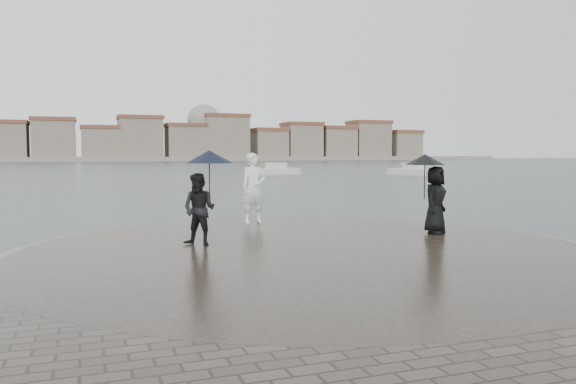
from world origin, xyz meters
name	(u,v)px	position (x,y,z in m)	size (l,w,h in m)	color
ground	(397,309)	(0.00, 0.00, 0.00)	(400.00, 400.00, 0.00)	#2B3835
kerb_ring	(309,258)	(0.00, 3.50, 0.16)	(12.50, 12.50, 0.32)	gray
quay_tip	(309,257)	(0.00, 3.50, 0.18)	(11.90, 11.90, 0.36)	#2D261E
statue	(254,188)	(0.11, 7.94, 1.35)	(0.72, 0.47, 1.98)	white
visitor_left	(202,193)	(-1.99, 4.73, 1.48)	(1.25, 1.08, 2.04)	black
visitor_right	(432,189)	(3.65, 4.48, 1.46)	(1.23, 1.06, 1.95)	black
far_skyline	(76,141)	(-6.29, 160.71, 5.61)	(260.00, 20.00, 37.00)	gray
boats	(344,172)	(21.44, 46.48, 0.38)	(17.67, 10.43, 1.50)	silver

